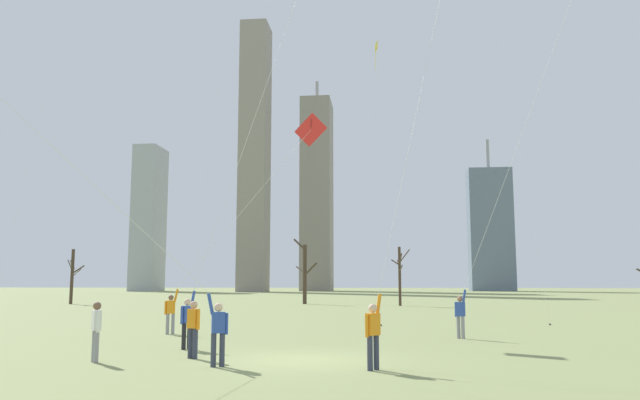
{
  "coord_description": "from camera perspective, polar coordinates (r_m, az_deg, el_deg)",
  "views": [
    {
      "loc": [
        2.42,
        -17.49,
        2.17
      ],
      "look_at": [
        0.0,
        6.0,
        5.29
      ],
      "focal_mm": 34.72,
      "sensor_mm": 36.0,
      "label": 1
    }
  ],
  "objects": [
    {
      "name": "kite_flyer_midfield_center_white",
      "position": [
        15.91,
        -22.1,
        1.22
      ],
      "size": [
        13.86,
        8.67,
        15.93
      ],
      "color": "#33384C",
      "rests_on": "ground"
    },
    {
      "name": "skyline_squat_block",
      "position": [
        148.64,
        -15.5,
        -1.65
      ],
      "size": [
        5.38,
        9.25,
        33.37
      ],
      "color": "#9EA3AD",
      "rests_on": "ground"
    },
    {
      "name": "bare_tree_center",
      "position": [
        65.46,
        -21.86,
        -6.46
      ],
      "size": [
        2.2,
        2.72,
        5.33
      ],
      "color": "#423326",
      "rests_on": "ground"
    },
    {
      "name": "skyline_mid_tower_left",
      "position": [
        150.41,
        15.43,
        -2.62
      ],
      "size": [
        9.96,
        6.27,
        35.83
      ],
      "color": "slate",
      "rests_on": "ground"
    },
    {
      "name": "bystander_watching_nearby",
      "position": [
        18.25,
        -19.94,
        -11.07
      ],
      "size": [
        0.37,
        0.42,
        1.62
      ],
      "color": "gray",
      "rests_on": "ground"
    },
    {
      "name": "kite_flyer_midfield_left_blue",
      "position": [
        24.57,
        14.09,
        -6.51
      ],
      "size": [
        4.82,
        2.89,
        13.47
      ],
      "color": "gray",
      "rests_on": "ground"
    },
    {
      "name": "ground_plane",
      "position": [
        17.79,
        -2.04,
        -14.54
      ],
      "size": [
        400.0,
        400.0,
        0.0
      ],
      "primitive_type": "plane",
      "color": "#848E56"
    },
    {
      "name": "bare_tree_right_of_center",
      "position": [
        57.04,
        7.38,
        -6.68
      ],
      "size": [
        1.79,
        3.17,
        5.32
      ],
      "color": "#423326",
      "rests_on": "ground"
    },
    {
      "name": "skyline_wide_slab",
      "position": [
        136.6,
        -6.04,
        4.14
      ],
      "size": [
        5.85,
        7.59,
        59.4
      ],
      "color": "gray",
      "rests_on": "ground"
    },
    {
      "name": "distant_kite_drifting_left_yellow",
      "position": [
        34.84,
        5.27,
        10.88
      ],
      "size": [
        0.19,
        2.72,
        15.64
      ],
      "color": "yellow",
      "rests_on": "ground"
    },
    {
      "name": "kite_flyer_foreground_left_green",
      "position": [
        21.26,
        -10.11,
        -4.85
      ],
      "size": [
        4.01,
        4.19,
        14.98
      ],
      "color": "black",
      "rests_on": "ground"
    },
    {
      "name": "kite_flyer_midfield_right_red",
      "position": [
        26.77,
        -10.51,
        -6.02
      ],
      "size": [
        6.71,
        1.7,
        9.59
      ],
      "color": "gray",
      "rests_on": "ground"
    },
    {
      "name": "kite_flyer_foreground_right_purple",
      "position": [
        16.71,
        6.64,
        -3.6
      ],
      "size": [
        4.49,
        7.86,
        19.18
      ],
      "color": "#33384C",
      "rests_on": "ground"
    },
    {
      "name": "bystander_strolling_midfield",
      "position": [
        18.39,
        -11.61,
        -11.33
      ],
      "size": [
        0.44,
        0.36,
        1.62
      ],
      "color": "#33384C",
      "rests_on": "ground"
    },
    {
      "name": "skyline_slender_spire",
      "position": [
        147.86,
        -0.29,
        0.51
      ],
      "size": [
        7.03,
        11.06,
        50.83
      ],
      "color": "gray",
      "rests_on": "ground"
    },
    {
      "name": "bare_tree_far_right_edge",
      "position": [
        61.02,
        -1.41,
        -6.66
      ],
      "size": [
        2.57,
        2.2,
        6.41
      ],
      "color": "#423326",
      "rests_on": "ground"
    }
  ]
}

